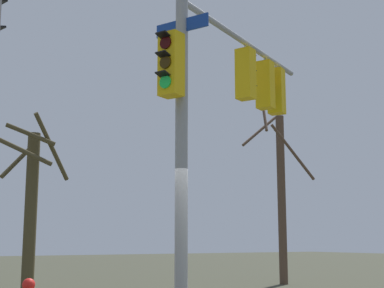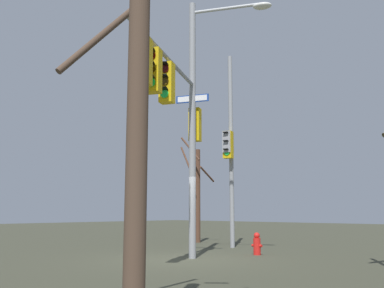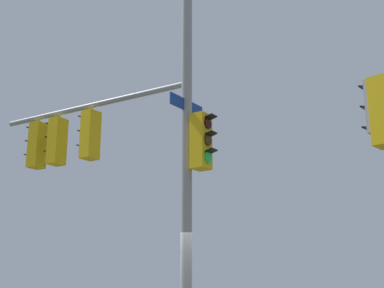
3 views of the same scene
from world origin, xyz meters
TOP-DOWN VIEW (x-y plane):
  - main_signal_pole_assembly at (0.78, -0.72)m, footprint 2.93×6.01m

SIDE VIEW (x-z plane):
  - main_signal_pole_assembly at x=0.78m, z-range 0.59..8.92m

